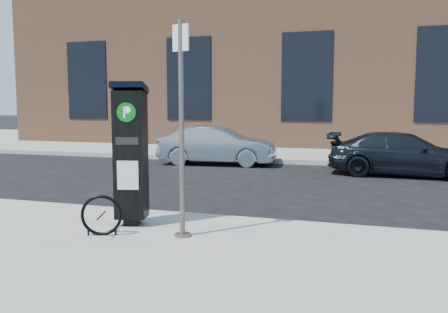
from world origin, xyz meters
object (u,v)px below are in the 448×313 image
at_px(bike_rack, 101,215).
at_px(car_dark, 404,154).
at_px(sign_pole, 182,131).
at_px(parking_kiosk, 131,152).
at_px(car_silver, 217,146).

xyz_separation_m(bike_rack, car_dark, (4.30, 8.06, 0.16)).
height_order(sign_pole, car_dark, sign_pole).
distance_m(parking_kiosk, car_dark, 8.54).
bearing_deg(bike_rack, car_silver, 78.88).
height_order(parking_kiosk, car_dark, parking_kiosk).
bearing_deg(parking_kiosk, car_dark, 46.55).
xyz_separation_m(sign_pole, car_silver, (-2.31, 8.49, -0.96)).
xyz_separation_m(parking_kiosk, bike_rack, (-0.11, -0.65, -0.80)).
relative_size(parking_kiosk, bike_rack, 3.72).
height_order(parking_kiosk, car_silver, parking_kiosk).
distance_m(parking_kiosk, car_silver, 8.27).
bearing_deg(bike_rack, car_dark, 42.72).
xyz_separation_m(car_silver, car_dark, (5.55, -0.72, -0.03)).
relative_size(car_silver, car_dark, 0.92).
relative_size(sign_pole, bike_rack, 5.08).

